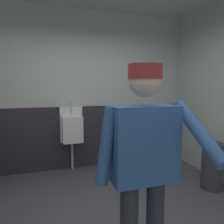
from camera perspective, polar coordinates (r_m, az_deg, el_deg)
wall_back at (r=3.82m, az=-9.17°, el=5.95°), size 4.67×0.12×2.87m
wainscot_band_back at (r=3.85m, az=-8.76°, el=-6.96°), size 4.07×0.03×1.15m
urinal_solo at (r=3.65m, az=-11.15°, el=-4.53°), size 0.40×0.34×1.24m
person at (r=1.56m, az=8.97°, el=-12.14°), size 0.70×0.60×1.66m
trash_bin at (r=3.43m, az=26.39°, el=-13.38°), size 0.31×0.31×0.69m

